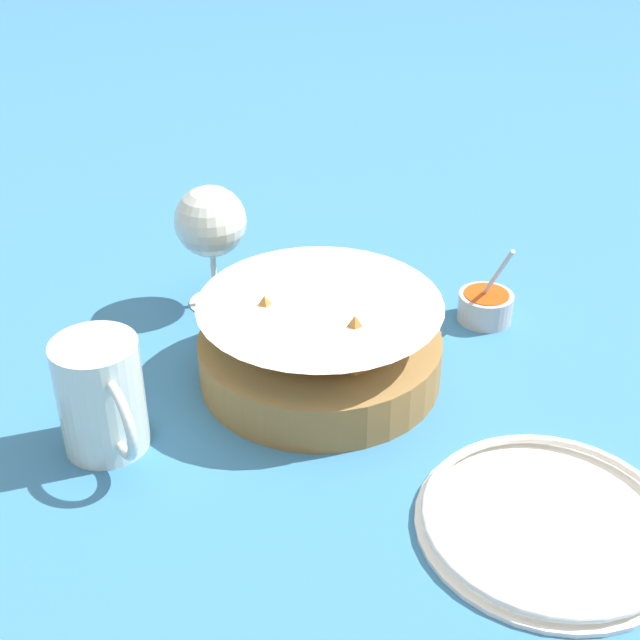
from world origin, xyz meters
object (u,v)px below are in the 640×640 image
at_px(sauce_cup, 485,305).
at_px(wine_glass, 211,225).
at_px(beer_mug, 102,400).
at_px(side_plate, 549,521).
at_px(food_basket, 319,345).

xyz_separation_m(sauce_cup, wine_glass, (-0.19, -0.24, 0.08)).
relative_size(beer_mug, side_plate, 0.54).
distance_m(wine_glass, beer_mug, 0.27).
bearing_deg(sauce_cup, beer_mug, -91.57).
distance_m(food_basket, side_plate, 0.29).
height_order(sauce_cup, wine_glass, wine_glass).
bearing_deg(wine_glass, sauce_cup, 51.53).
bearing_deg(beer_mug, food_basket, 87.44).
xyz_separation_m(wine_glass, beer_mug, (0.18, -0.20, -0.05)).
distance_m(sauce_cup, beer_mug, 0.44).
bearing_deg(side_plate, food_basket, -170.31).
bearing_deg(side_plate, wine_glass, -171.23).
bearing_deg(sauce_cup, wine_glass, -128.47).
bearing_deg(wine_glass, side_plate, 8.77).
xyz_separation_m(sauce_cup, side_plate, (0.28, -0.17, -0.01)).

